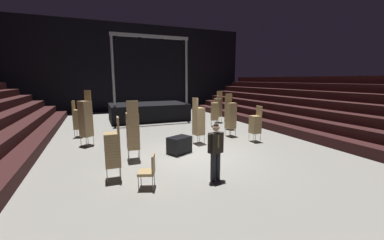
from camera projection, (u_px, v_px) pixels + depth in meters
ground_plane at (197, 156)px, 9.45m from camera, size 22.00×30.00×0.10m
arena_end_wall at (134, 68)px, 22.45m from camera, size 22.00×0.30×8.00m
bleacher_bank_right at (329, 105)px, 13.21m from camera, size 5.25×24.00×3.15m
stage_riser at (148, 111)px, 17.60m from camera, size 5.42×3.46×5.80m
man_with_tie at (216, 149)px, 6.93m from camera, size 0.57×0.30×1.72m
chair_stack_front_left at (113, 149)px, 7.01m from camera, size 0.45×0.45×1.88m
chair_stack_front_right at (86, 118)px, 10.67m from camera, size 0.62×0.62×2.48m
chair_stack_mid_left at (78, 119)px, 12.30m from camera, size 0.53×0.53×1.88m
chair_stack_mid_right at (215, 111)px, 15.04m from camera, size 0.56×0.56×1.96m
chair_stack_mid_centre at (231, 115)px, 12.47m from camera, size 0.50×0.50×2.22m
chair_stack_rear_left at (199, 121)px, 11.03m from camera, size 0.52×0.52×2.14m
chair_stack_rear_right at (218, 107)px, 16.43m from camera, size 0.61×0.61×2.14m
chair_stack_rear_centre at (230, 113)px, 14.18m from camera, size 0.49×0.49×1.96m
chair_stack_aisle_left at (255, 124)px, 11.39m from camera, size 0.45×0.45×1.71m
chair_stack_aisle_right at (133, 130)px, 8.75m from camera, size 0.46×0.46×2.22m
equipment_road_case at (179, 145)px, 9.64m from camera, size 1.07×0.93×0.67m
loose_chair_near_man at (149, 169)px, 6.51m from camera, size 0.57×0.57×0.95m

